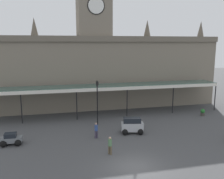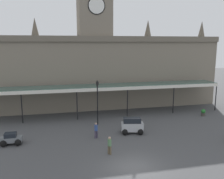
% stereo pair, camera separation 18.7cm
% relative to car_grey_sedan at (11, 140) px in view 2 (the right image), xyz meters
% --- Properties ---
extents(ground_plane, '(140.00, 140.00, 0.00)m').
position_rel_car_grey_sedan_xyz_m(ground_plane, '(10.41, -7.06, -0.50)').
color(ground_plane, '#464748').
extents(station_building, '(38.17, 6.35, 18.50)m').
position_rel_car_grey_sedan_xyz_m(station_building, '(10.41, 13.33, 5.60)').
color(station_building, slate).
rests_on(station_building, ground).
extents(entrance_canopy, '(34.00, 3.26, 4.18)m').
position_rel_car_grey_sedan_xyz_m(entrance_canopy, '(10.41, 7.94, 3.53)').
color(entrance_canopy, '#38564C').
rests_on(entrance_canopy, ground).
extents(car_grey_sedan, '(2.06, 1.54, 1.19)m').
position_rel_car_grey_sedan_xyz_m(car_grey_sedan, '(0.00, 0.00, 0.00)').
color(car_grey_sedan, slate).
rests_on(car_grey_sedan, ground).
extents(car_silver_van, '(2.54, 1.90, 1.77)m').
position_rel_car_grey_sedan_xyz_m(car_silver_van, '(12.51, 0.31, 0.30)').
color(car_silver_van, '#B2B5BA').
rests_on(car_silver_van, ground).
extents(pedestrian_beside_cars, '(0.34, 0.35, 1.67)m').
position_rel_car_grey_sedan_xyz_m(pedestrian_beside_cars, '(8.96, -4.29, 0.41)').
color(pedestrian_beside_cars, brown).
rests_on(pedestrian_beside_cars, ground).
extents(pedestrian_near_entrance, '(0.36, 0.34, 1.67)m').
position_rel_car_grey_sedan_xyz_m(pedestrian_near_entrance, '(8.40, -0.18, 0.41)').
color(pedestrian_near_entrance, '#3F384C').
rests_on(pedestrian_near_entrance, ground).
extents(victorian_lamppost, '(0.30, 0.30, 5.48)m').
position_rel_car_grey_sedan_xyz_m(victorian_lamppost, '(9.27, 4.06, 2.86)').
color(victorian_lamppost, black).
rests_on(victorian_lamppost, ground).
extents(planter_near_kerb, '(0.60, 0.60, 0.96)m').
position_rel_car_grey_sedan_xyz_m(planter_near_kerb, '(23.98, 4.49, -0.01)').
color(planter_near_kerb, '#47423D').
rests_on(planter_near_kerb, ground).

